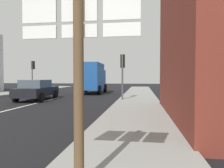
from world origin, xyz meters
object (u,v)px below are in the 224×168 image
Objects in this scene: delivery_truck at (91,77)px; route_sign_post at (79,51)px; sedan_far at (37,90)px; traffic_light_far_left at (33,69)px; traffic_light_near_right at (123,67)px.

route_sign_post reaches higher than delivery_truck.
sedan_far is at bearing 120.90° from route_sign_post.
traffic_light_far_left is at bearing 121.14° from sedan_far.
traffic_light_far_left reaches higher than traffic_light_near_right.
delivery_truck is 6.99m from traffic_light_far_left.
route_sign_post is at bearing -59.00° from traffic_light_far_left.
sedan_far is 8.74m from traffic_light_far_left.
sedan_far is at bearing -178.52° from traffic_light_near_right.
route_sign_post is 1.00× the size of traffic_light_near_right.
delivery_truck is (2.45, 6.44, 0.89)m from sedan_far.
delivery_truck is 7.35m from traffic_light_near_right.
sedan_far is 6.42m from traffic_light_near_right.
sedan_far is at bearing -110.84° from delivery_truck.
traffic_light_near_right reaches higher than sedan_far.
delivery_truck is 1.57× the size of traffic_light_near_right.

